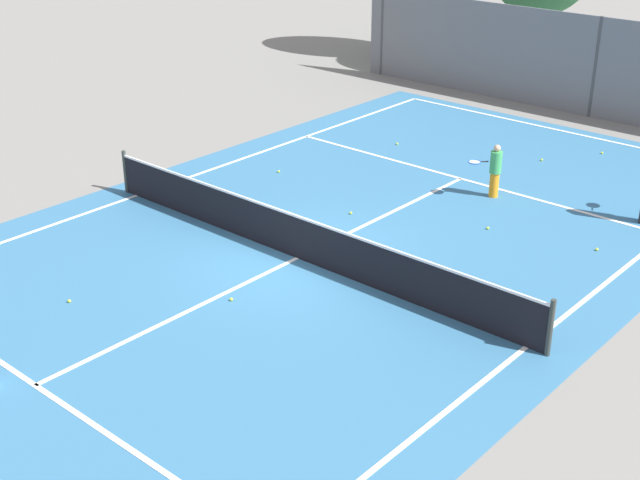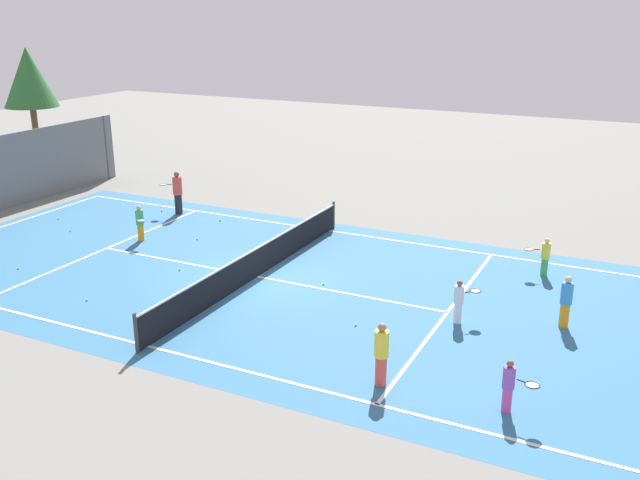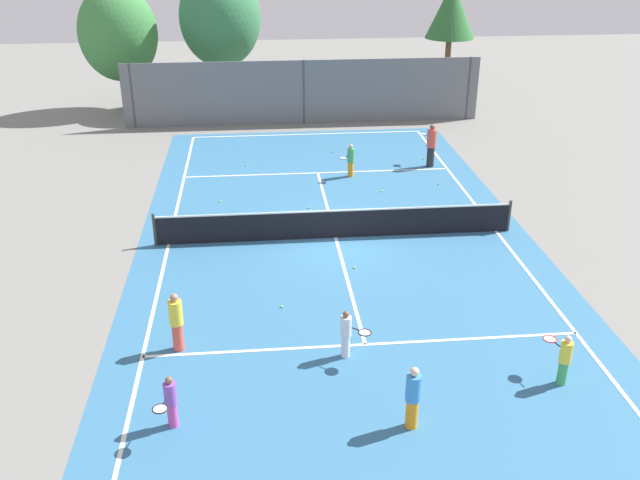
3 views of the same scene
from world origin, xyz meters
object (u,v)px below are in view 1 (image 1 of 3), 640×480
object	(u,v)px
tennis_ball_0	(280,232)
tennis_ball_10	(602,153)
tennis_ball_8	(231,299)
player_2	(494,170)
tennis_ball_12	(597,249)
tennis_ball_11	(542,160)
tennis_ball_5	(351,213)
tennis_ball_9	(69,301)
tennis_ball_6	(279,171)
tennis_ball_1	(534,330)
tennis_ball_4	(488,228)
tennis_ball_2	(418,282)
tennis_ball_3	(397,144)

from	to	relation	value
tennis_ball_0	tennis_ball_10	distance (m)	10.54
tennis_ball_8	tennis_ball_10	world-z (taller)	same
player_2	tennis_ball_12	world-z (taller)	player_2
player_2	tennis_ball_11	size ratio (longest dim) A/B	20.64
tennis_ball_5	tennis_ball_9	world-z (taller)	same
tennis_ball_6	tennis_ball_9	distance (m)	8.18
tennis_ball_6	tennis_ball_8	world-z (taller)	same
tennis_ball_1	tennis_ball_6	bearing A→B (deg)	162.12
player_2	tennis_ball_6	bearing A→B (deg)	-156.44
tennis_ball_10	tennis_ball_12	xyz separation A→B (m)	(2.74, -6.18, 0.00)
tennis_ball_10	tennis_ball_9	bearing A→B (deg)	-104.60
tennis_ball_8	tennis_ball_10	bearing A→B (deg)	82.88
tennis_ball_4	tennis_ball_11	size ratio (longest dim) A/B	1.00
tennis_ball_2	tennis_ball_10	size ratio (longest dim) A/B	1.00
tennis_ball_2	tennis_ball_5	xyz separation A→B (m)	(-3.30, 1.89, 0.00)
tennis_ball_5	tennis_ball_11	size ratio (longest dim) A/B	1.00
tennis_ball_1	tennis_ball_10	xyz separation A→B (m)	(-3.39, 10.20, 0.00)
tennis_ball_8	tennis_ball_11	size ratio (longest dim) A/B	1.00
tennis_ball_5	tennis_ball_6	distance (m)	3.42
tennis_ball_2	tennis_ball_8	world-z (taller)	same
tennis_ball_0	tennis_ball_6	distance (m)	3.98
tennis_ball_4	player_2	bearing A→B (deg)	118.31
tennis_ball_3	tennis_ball_12	size ratio (longest dim) A/B	1.00
tennis_ball_3	tennis_ball_11	xyz separation A→B (m)	(3.89, 1.52, 0.00)
tennis_ball_0	tennis_ball_2	distance (m)	3.83
player_2	tennis_ball_12	size ratio (longest dim) A/B	20.64
tennis_ball_11	tennis_ball_12	xyz separation A→B (m)	(3.75, -4.51, 0.00)
tennis_ball_9	tennis_ball_12	xyz separation A→B (m)	(6.68, 8.96, 0.00)
player_2	tennis_ball_5	world-z (taller)	player_2
tennis_ball_4	tennis_ball_11	xyz separation A→B (m)	(-1.35, 5.08, 0.00)
tennis_ball_6	tennis_ball_12	size ratio (longest dim) A/B	1.00
tennis_ball_2	tennis_ball_11	size ratio (longest dim) A/B	1.00
tennis_ball_9	tennis_ball_12	world-z (taller)	same
tennis_ball_5	tennis_ball_0	bearing A→B (deg)	-105.34
tennis_ball_6	tennis_ball_9	size ratio (longest dim) A/B	1.00
tennis_ball_12	tennis_ball_8	bearing A→B (deg)	-122.53
tennis_ball_1	tennis_ball_8	xyz separation A→B (m)	(-5.01, -2.83, 0.00)
tennis_ball_0	tennis_ball_8	bearing A→B (deg)	-62.99
tennis_ball_2	tennis_ball_12	bearing A→B (deg)	62.03
tennis_ball_3	tennis_ball_10	world-z (taller)	same
tennis_ball_5	tennis_ball_8	xyz separation A→B (m)	(0.99, -4.88, 0.00)
tennis_ball_9	tennis_ball_11	size ratio (longest dim) A/B	1.00
tennis_ball_9	tennis_ball_3	bearing A→B (deg)	94.60
tennis_ball_0	tennis_ball_1	world-z (taller)	same
tennis_ball_2	tennis_ball_3	size ratio (longest dim) A/B	1.00
tennis_ball_6	tennis_ball_4	bearing A→B (deg)	4.08
tennis_ball_10	tennis_ball_12	world-z (taller)	same
tennis_ball_10	tennis_ball_8	bearing A→B (deg)	-97.12
tennis_ball_3	tennis_ball_9	size ratio (longest dim) A/B	1.00
tennis_ball_3	tennis_ball_8	size ratio (longest dim) A/B	1.00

